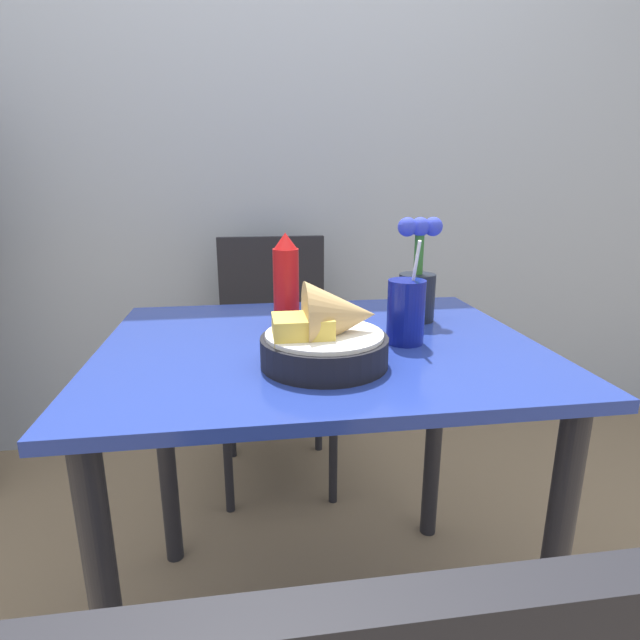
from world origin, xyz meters
The scene contains 8 objects.
ground_plane centered at (0.00, 0.00, 0.00)m, with size 12.00×12.00×0.00m, color #7A664C.
wall_window centered at (0.00, 1.08, 1.30)m, with size 7.00×0.06×2.60m.
dining_table centered at (0.00, 0.00, 0.64)m, with size 0.92×0.73×0.77m.
chair_far_window centered at (-0.06, 0.79, 0.53)m, with size 0.40×0.40×0.90m.
food_basket centered at (0.00, -0.14, 0.83)m, with size 0.24×0.24×0.16m.
ketchup_bottle centered at (-0.06, 0.11, 0.88)m, with size 0.06×0.06×0.22m.
drink_cup centered at (0.18, -0.03, 0.83)m, with size 0.08×0.08×0.22m.
flower_vase centered at (0.26, 0.14, 0.87)m, with size 0.11×0.09×0.25m.
Camera 1 is at (-0.15, -1.01, 1.10)m, focal length 28.00 mm.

